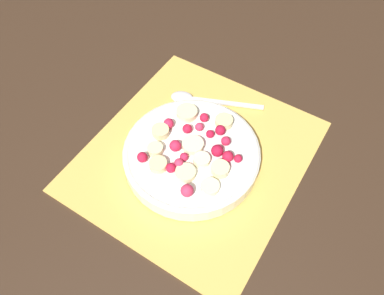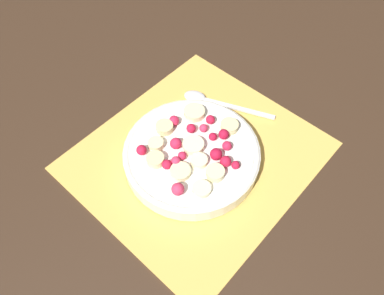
{
  "view_description": "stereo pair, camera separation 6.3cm",
  "coord_description": "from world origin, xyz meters",
  "views": [
    {
      "loc": [
        -0.32,
        -0.19,
        0.56
      ],
      "look_at": [
        -0.01,
        -0.0,
        0.04
      ],
      "focal_mm": 35.0,
      "sensor_mm": 36.0,
      "label": 1
    },
    {
      "loc": [
        -0.28,
        -0.24,
        0.56
      ],
      "look_at": [
        -0.01,
        -0.0,
        0.04
      ],
      "focal_mm": 35.0,
      "sensor_mm": 36.0,
      "label": 2
    }
  ],
  "objects": [
    {
      "name": "ground_plane",
      "position": [
        0.0,
        0.0,
        0.0
      ],
      "size": [
        3.0,
        3.0,
        0.0
      ],
      "primitive_type": "plane",
      "color": "#382619"
    },
    {
      "name": "placemat",
      "position": [
        0.0,
        0.0,
        0.0
      ],
      "size": [
        0.4,
        0.36,
        0.01
      ],
      "color": "#E0B251",
      "rests_on": "ground_plane"
    },
    {
      "name": "spoon",
      "position": [
        0.11,
        0.07,
        0.01
      ],
      "size": [
        0.09,
        0.18,
        0.01
      ],
      "rotation": [
        0.0,
        0.0,
        1.97
      ],
      "color": "silver",
      "rests_on": "placemat"
    },
    {
      "name": "fruit_bowl",
      "position": [
        -0.01,
        -0.0,
        0.03
      ],
      "size": [
        0.24,
        0.24,
        0.05
      ],
      "color": "silver",
      "rests_on": "placemat"
    }
  ]
}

